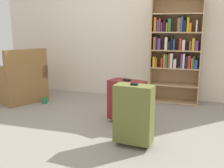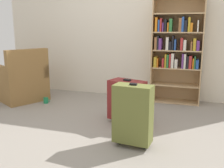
{
  "view_description": "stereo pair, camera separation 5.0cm",
  "coord_description": "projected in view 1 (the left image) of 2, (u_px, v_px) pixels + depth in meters",
  "views": [
    {
      "loc": [
        1.05,
        -2.82,
        1.25
      ],
      "look_at": [
        0.12,
        0.23,
        0.55
      ],
      "focal_mm": 41.72,
      "sensor_mm": 36.0,
      "label": 1
    },
    {
      "loc": [
        1.1,
        -2.8,
        1.25
      ],
      "look_at": [
        0.12,
        0.23,
        0.55
      ],
      "focal_mm": 41.72,
      "sensor_mm": 36.0,
      "label": 2
    }
  ],
  "objects": [
    {
      "name": "bookshelf",
      "position": [
        175.0,
        48.0,
        4.27
      ],
      "size": [
        0.81,
        0.31,
        1.73
      ],
      "color": "tan",
      "rests_on": "ground"
    },
    {
      "name": "suitcase_dark_red",
      "position": [
        127.0,
        100.0,
        3.41
      ],
      "size": [
        0.52,
        0.39,
        0.59
      ],
      "color": "maroon",
      "rests_on": "ground"
    },
    {
      "name": "armchair",
      "position": [
        21.0,
        83.0,
        4.46
      ],
      "size": [
        0.95,
        0.95,
        0.9
      ],
      "color": "olive",
      "rests_on": "ground"
    },
    {
      "name": "suitcase_olive",
      "position": [
        134.0,
        114.0,
        2.72
      ],
      "size": [
        0.42,
        0.24,
        0.69
      ],
      "color": "brown",
      "rests_on": "ground"
    },
    {
      "name": "mug",
      "position": [
        45.0,
        101.0,
        4.33
      ],
      "size": [
        0.12,
        0.08,
        0.1
      ],
      "color": "#1E7F4C",
      "rests_on": "ground"
    },
    {
      "name": "back_wall",
      "position": [
        131.0,
        24.0,
        4.61
      ],
      "size": [
        4.96,
        0.1,
        2.6
      ],
      "primitive_type": "cube",
      "color": "beige",
      "rests_on": "ground"
    },
    {
      "name": "ground_plane",
      "position": [
        97.0,
        131.0,
        3.2
      ],
      "size": [
        8.68,
        8.68,
        0.0
      ],
      "primitive_type": "plane",
      "color": "gray"
    }
  ]
}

